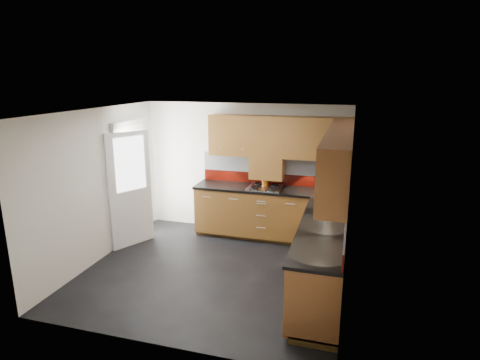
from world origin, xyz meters
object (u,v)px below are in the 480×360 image
(gas_hob, at_px, (265,187))
(food_processor, at_px, (325,206))
(toaster, at_px, (338,187))
(utensil_pot, at_px, (265,181))

(gas_hob, bearing_deg, food_processor, -44.53)
(toaster, distance_m, food_processor, 1.19)
(gas_hob, xyz_separation_m, utensil_pot, (-0.03, 0.15, 0.08))
(utensil_pot, relative_size, food_processor, 1.45)
(toaster, bearing_deg, gas_hob, -176.22)
(food_processor, bearing_deg, toaster, 83.31)
(gas_hob, relative_size, toaster, 2.14)
(gas_hob, bearing_deg, utensil_pot, 102.42)
(utensil_pot, xyz_separation_m, food_processor, (1.15, -1.26, 0.03))
(food_processor, bearing_deg, gas_hob, 135.47)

